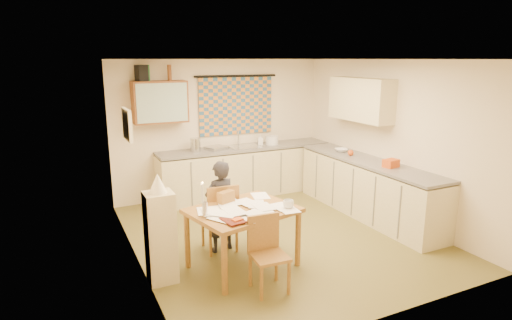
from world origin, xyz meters
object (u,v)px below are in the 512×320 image
chair_far (220,229)px  shelf_stand (161,238)px  counter_back (246,171)px  stove (411,207)px  dining_table (243,237)px  counter_right (367,188)px  person (220,206)px

chair_far → shelf_stand: (-0.90, -0.49, 0.24)m
counter_back → stove: (1.33, -2.79, -0.02)m
stove → dining_table: 2.56m
counter_right → chair_far: chair_far is taller
counter_back → counter_right: same height
counter_back → counter_right: bearing=-54.3°
counter_back → person: 2.44m
counter_back → shelf_stand: 3.36m
chair_far → shelf_stand: shelf_stand is taller
counter_right → stove: size_ratio=3.41×
dining_table → person: person is taller
counter_right → shelf_stand: (-3.54, -0.68, 0.08)m
chair_far → stove: bearing=167.2°
counter_back → person: person is taller
person → counter_right: bearing=171.8°
counter_right → counter_back: bearing=125.7°
chair_far → dining_table: bearing=101.6°
person → shelf_stand: 1.03m
stove → dining_table: bearing=175.8°
counter_right → person: person is taller
counter_back → stove: size_ratio=3.81×
stove → person: 2.74m
chair_far → shelf_stand: 1.05m
person → shelf_stand: (-0.90, -0.48, -0.08)m
chair_far → shelf_stand: size_ratio=0.87×
dining_table → chair_far: size_ratio=1.49×
counter_back → dining_table: bearing=-115.3°
chair_far → counter_back: bearing=-119.7°
counter_right → chair_far: bearing=-176.0°
dining_table → chair_far: chair_far is taller
counter_back → shelf_stand: shelf_stand is taller
counter_right → dining_table: counter_right is taller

